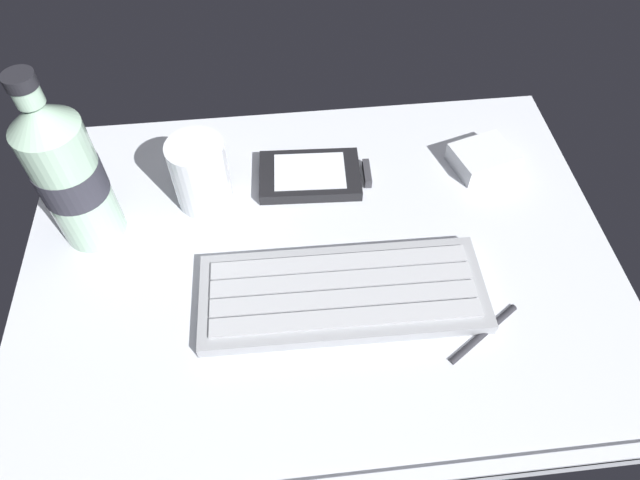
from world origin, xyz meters
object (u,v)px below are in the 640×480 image
(juice_cup, at_px, (201,176))
(stylus_pen, at_px, (484,332))
(charger_block, at_px, (482,158))
(keyboard, at_px, (343,293))
(water_bottle, at_px, (68,174))
(handheld_device, at_px, (315,175))

(juice_cup, distance_m, stylus_pen, 0.34)
(charger_block, distance_m, stylus_pen, 0.24)
(keyboard, bearing_deg, water_bottle, 155.91)
(water_bottle, bearing_deg, stylus_pen, -23.77)
(handheld_device, xyz_separation_m, charger_block, (0.21, 0.00, 0.00))
(juice_cup, relative_size, stylus_pen, 0.89)
(juice_cup, distance_m, water_bottle, 0.14)
(keyboard, bearing_deg, stylus_pen, -23.14)
(juice_cup, height_order, stylus_pen, juice_cup)
(juice_cup, bearing_deg, charger_block, 3.45)
(keyboard, distance_m, charger_block, 0.26)
(handheld_device, height_order, water_bottle, water_bottle)
(charger_block, relative_size, stylus_pen, 0.74)
(handheld_device, height_order, charger_block, charger_block)
(juice_cup, relative_size, charger_block, 1.21)
(keyboard, height_order, stylus_pen, keyboard)
(water_bottle, xyz_separation_m, charger_block, (0.46, 0.05, -0.08))
(keyboard, distance_m, water_bottle, 0.30)
(handheld_device, height_order, stylus_pen, handheld_device)
(charger_block, bearing_deg, keyboard, -138.70)
(keyboard, height_order, water_bottle, water_bottle)
(handheld_device, relative_size, stylus_pen, 1.38)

